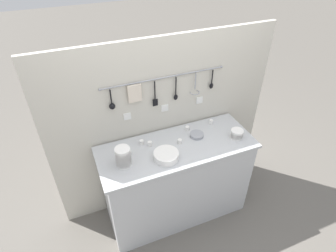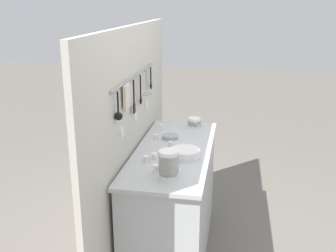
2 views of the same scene
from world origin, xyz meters
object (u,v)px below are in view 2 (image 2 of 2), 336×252
(cup_edge_near, at_px, (155,137))
(cup_back_left, at_px, (146,159))
(cup_edge_far, at_px, (154,156))
(cup_beside_plates, at_px, (156,169))
(plate_stack, at_px, (185,153))
(bowl_stack_back_corner, at_px, (194,123))
(cup_front_left, at_px, (161,127))
(steel_mixing_bowl, at_px, (170,137))
(cup_back_right, at_px, (171,144))
(bowl_stack_wide_centre, at_px, (169,164))

(cup_edge_near, distance_m, cup_back_left, 0.50)
(cup_edge_far, bearing_deg, cup_beside_plates, -165.84)
(plate_stack, xyz_separation_m, cup_back_left, (-0.14, 0.27, -0.01))
(bowl_stack_back_corner, height_order, cup_back_left, bowl_stack_back_corner)
(plate_stack, bearing_deg, cup_front_left, 25.99)
(cup_front_left, distance_m, cup_beside_plates, 0.94)
(steel_mixing_bowl, bearing_deg, cup_back_right, -169.06)
(cup_edge_near, distance_m, cup_front_left, 0.28)
(cup_edge_far, relative_size, cup_beside_plates, 1.00)
(steel_mixing_bowl, xyz_separation_m, cup_front_left, (0.23, 0.13, 0.01))
(bowl_stack_wide_centre, height_order, cup_back_left, bowl_stack_wide_centre)
(cup_back_right, relative_size, cup_front_left, 1.00)
(bowl_stack_wide_centre, relative_size, bowl_stack_back_corner, 1.59)
(cup_edge_far, relative_size, cup_back_left, 1.00)
(cup_edge_near, bearing_deg, cup_back_right, -134.33)
(cup_edge_near, bearing_deg, plate_stack, -139.49)
(steel_mixing_bowl, xyz_separation_m, cup_back_right, (-0.20, -0.04, 0.01))
(bowl_stack_back_corner, distance_m, cup_beside_plates, 1.06)
(cup_beside_plates, bearing_deg, plate_stack, -29.08)
(cup_back_right, distance_m, cup_beside_plates, 0.49)
(plate_stack, distance_m, cup_front_left, 0.71)
(cup_front_left, bearing_deg, bowl_stack_back_corner, -68.57)
(cup_edge_near, bearing_deg, cup_edge_far, -169.12)
(bowl_stack_wide_centre, relative_size, cup_edge_near, 4.03)
(steel_mixing_bowl, xyz_separation_m, cup_beside_plates, (-0.70, -0.02, 0.01))
(cup_front_left, bearing_deg, cup_edge_far, -172.80)
(steel_mixing_bowl, bearing_deg, plate_stack, -155.64)
(bowl_stack_wide_centre, bearing_deg, cup_back_right, 8.16)
(plate_stack, xyz_separation_m, cup_front_left, (0.64, 0.31, -0.01))
(bowl_stack_wide_centre, relative_size, plate_stack, 0.84)
(cup_back_right, bearing_deg, steel_mixing_bowl, 10.94)
(bowl_stack_back_corner, distance_m, plate_stack, 0.75)
(cup_front_left, bearing_deg, cup_back_left, -177.05)
(bowl_stack_back_corner, relative_size, cup_edge_far, 2.54)
(cup_front_left, bearing_deg, cup_back_right, -159.05)
(bowl_stack_back_corner, relative_size, cup_edge_near, 2.54)
(cup_back_right, distance_m, cup_back_left, 0.36)
(steel_mixing_bowl, relative_size, cup_beside_plates, 2.89)
(bowl_stack_back_corner, height_order, plate_stack, bowl_stack_back_corner)
(bowl_stack_back_corner, relative_size, cup_back_left, 2.54)
(cup_edge_near, distance_m, cup_beside_plates, 0.66)
(cup_edge_far, bearing_deg, cup_edge_near, 10.88)
(bowl_stack_wide_centre, distance_m, steel_mixing_bowl, 0.79)
(bowl_stack_back_corner, distance_m, cup_edge_far, 0.86)
(plate_stack, bearing_deg, cup_back_left, 118.14)
(cup_back_left, bearing_deg, bowl_stack_back_corner, -16.01)
(plate_stack, height_order, cup_back_right, plate_stack)
(bowl_stack_back_corner, height_order, cup_edge_near, bowl_stack_back_corner)
(bowl_stack_back_corner, height_order, cup_back_right, bowl_stack_back_corner)
(plate_stack, xyz_separation_m, cup_beside_plates, (-0.30, 0.16, -0.01))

